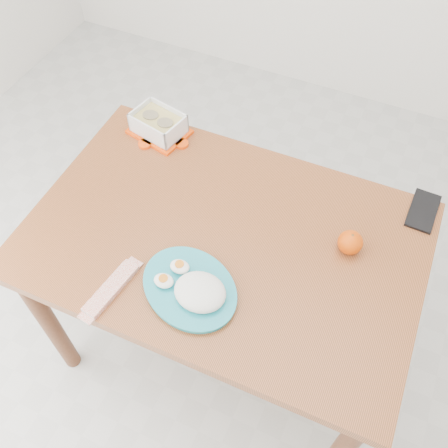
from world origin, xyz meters
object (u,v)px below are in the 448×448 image
at_px(dining_table, 224,255).
at_px(food_container, 159,124).
at_px(smartphone, 423,211).
at_px(rice_plate, 193,288).
at_px(orange_fruit, 350,242).

distance_m(dining_table, food_container, 0.52).
bearing_deg(smartphone, dining_table, -145.06).
relative_size(rice_plate, smartphone, 2.37).
xyz_separation_m(food_container, orange_fruit, (0.74, -0.20, -0.00)).
bearing_deg(food_container, dining_table, -26.38).
distance_m(food_container, smartphone, 0.91).
relative_size(dining_table, rice_plate, 3.13).
height_order(dining_table, orange_fruit, orange_fruit).
bearing_deg(rice_plate, dining_table, 113.69).
xyz_separation_m(orange_fruit, rice_plate, (-0.35, -0.32, -0.01)).
bearing_deg(food_container, orange_fruit, -3.25).
bearing_deg(dining_table, orange_fruit, 16.09).
height_order(food_container, rice_plate, food_container).
distance_m(dining_table, rice_plate, 0.24).
xyz_separation_m(orange_fruit, smartphone, (0.17, 0.23, -0.03)).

